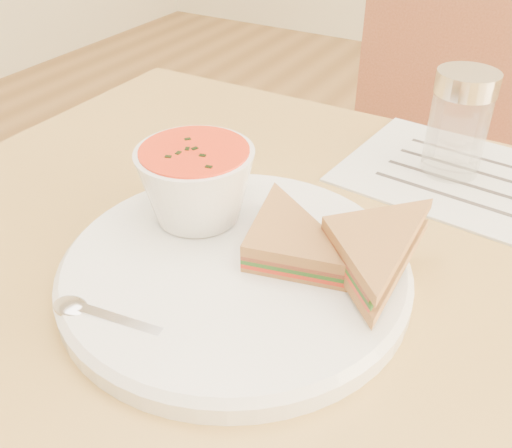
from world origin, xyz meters
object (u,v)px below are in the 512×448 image
Objects in this scene: soup_bowl at (197,187)px; chair_far at (433,207)px; plate at (235,271)px; condiment_shaker at (458,125)px.

chair_far is at bearing 78.66° from soup_bowl.
plate is at bearing -30.90° from soup_bowl.
plate is 0.09m from soup_bowl.
condiment_shaker is at bearing 53.97° from soup_bowl.
soup_bowl is 0.91× the size of condiment_shaker.
plate is (-0.05, -0.61, 0.26)m from chair_far.
soup_bowl is (-0.07, 0.04, 0.05)m from plate.
plate is at bearing 81.07° from chair_far.
chair_far is at bearing 85.35° from plate.
chair_far is 9.05× the size of soup_bowl.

